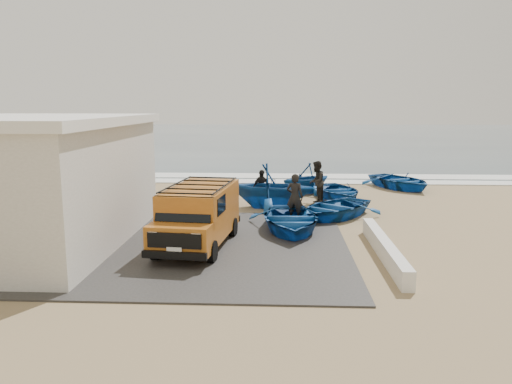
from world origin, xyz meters
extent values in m
plane|color=#977F58|center=(0.00, 0.00, 0.00)|extent=(160.00, 160.00, 0.00)
cube|color=#383634|center=(-2.00, -2.00, 0.03)|extent=(12.00, 10.00, 0.05)
cube|color=#385166|center=(0.00, 56.00, 0.00)|extent=(180.00, 88.00, 0.01)
cube|color=white|center=(0.00, 12.00, 0.03)|extent=(180.00, 1.60, 0.06)
cube|color=white|center=(0.00, 14.50, 0.02)|extent=(180.00, 2.20, 0.04)
cube|color=silver|center=(-7.50, -2.00, 2.00)|extent=(8.00, 9.00, 4.00)
cube|color=black|center=(-3.55, -0.50, 2.60)|extent=(0.08, 0.70, 0.90)
cube|color=silver|center=(5.00, -3.00, 0.28)|extent=(0.35, 6.00, 0.55)
cube|color=#B6641B|center=(-0.91, -1.76, 1.15)|extent=(2.29, 4.01, 1.62)
cube|color=#B6641B|center=(-1.17, -4.10, 0.79)|extent=(1.95, 1.09, 0.88)
cube|color=black|center=(-1.12, -3.64, 1.57)|extent=(1.74, 0.52, 0.70)
cube|color=black|center=(-1.23, -4.56, 0.88)|extent=(1.58, 0.26, 0.44)
cube|color=black|center=(-1.23, -4.59, 0.46)|extent=(1.91, 0.35, 0.22)
cube|color=black|center=(-0.91, -1.81, 2.04)|extent=(2.16, 3.71, 0.06)
cylinder|color=black|center=(-2.00, -3.61, 0.34)|extent=(0.29, 0.71, 0.69)
cylinder|color=black|center=(-1.65, -0.59, 0.34)|extent=(0.29, 0.71, 0.69)
cylinder|color=black|center=(-0.26, -3.81, 0.34)|extent=(0.29, 0.71, 0.69)
cylinder|color=black|center=(0.09, -0.79, 0.34)|extent=(0.29, 0.71, 0.69)
imported|color=#134D96|center=(2.15, 0.11, 0.45)|extent=(3.33, 4.52, 0.91)
imported|color=#134D96|center=(4.03, 2.43, 0.43)|extent=(4.84, 5.04, 0.85)
imported|color=#134D96|center=(1.33, 4.30, 1.02)|extent=(4.37, 3.94, 2.03)
imported|color=#134D96|center=(4.66, 6.69, 0.40)|extent=(3.63, 4.44, 0.80)
imported|color=#134D96|center=(3.16, 8.22, 0.81)|extent=(4.04, 3.96, 1.61)
imported|color=#134D96|center=(8.49, 9.95, 0.45)|extent=(4.71, 5.27, 0.90)
imported|color=black|center=(2.37, 1.92, 0.96)|extent=(0.81, 0.65, 1.92)
imported|color=black|center=(3.53, 5.89, 0.99)|extent=(1.05, 1.17, 1.99)
imported|color=black|center=(0.88, 5.11, 0.83)|extent=(1.00, 0.93, 1.65)
camera|label=1|loc=(1.73, -18.07, 4.68)|focal=35.00mm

